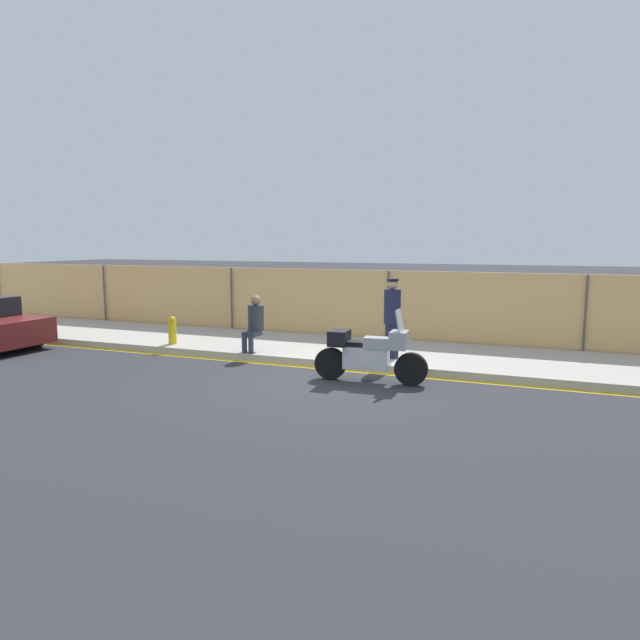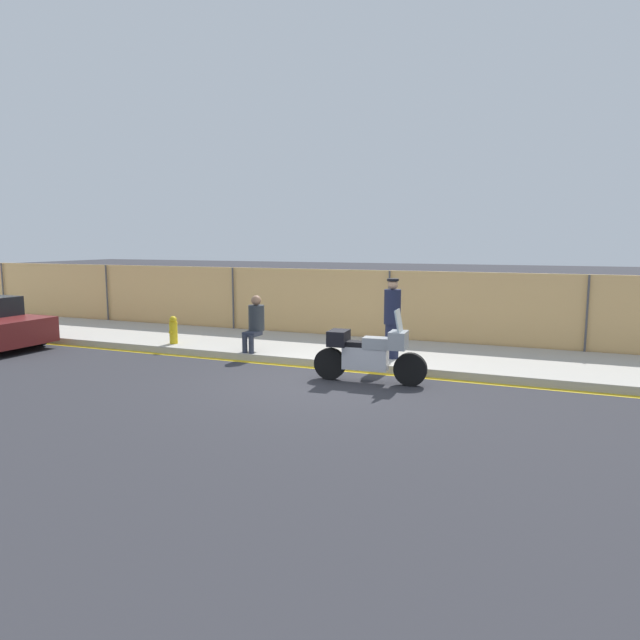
% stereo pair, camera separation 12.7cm
% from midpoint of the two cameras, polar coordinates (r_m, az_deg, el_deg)
% --- Properties ---
extents(ground_plane, '(120.00, 120.00, 0.00)m').
position_cam_midpoint_polar(ground_plane, '(11.26, 0.57, -6.23)').
color(ground_plane, '#2D2D33').
extents(sidewalk, '(35.45, 3.28, 0.17)m').
position_cam_midpoint_polar(sidewalk, '(13.83, 4.75, -3.25)').
color(sidewalk, '#ADA89E').
rests_on(sidewalk, ground_plane).
extents(curb_paint_stripe, '(35.45, 0.18, 0.01)m').
position_cam_midpoint_polar(curb_paint_stripe, '(12.23, 2.37, -5.09)').
color(curb_paint_stripe, gold).
rests_on(curb_paint_stripe, ground_plane).
extents(storefront_fence, '(33.68, 0.17, 1.98)m').
position_cam_midpoint_polar(storefront_fence, '(15.34, 6.67, 1.25)').
color(storefront_fence, '#E5B26B').
rests_on(storefront_fence, ground_plane).
extents(motorcycle, '(2.25, 0.58, 1.46)m').
position_cam_midpoint_polar(motorcycle, '(11.17, 4.60, -3.29)').
color(motorcycle, black).
rests_on(motorcycle, ground_plane).
extents(officer_standing, '(0.37, 0.37, 1.77)m').
position_cam_midpoint_polar(officer_standing, '(12.68, 6.94, 0.25)').
color(officer_standing, '#191E38').
rests_on(officer_standing, sidewalk).
extents(person_seated_on_curb, '(0.38, 0.68, 1.31)m').
position_cam_midpoint_polar(person_seated_on_curb, '(13.57, -6.82, -0.03)').
color(person_seated_on_curb, '#2D3342').
rests_on(person_seated_on_curb, sidewalk).
extents(fire_hydrant, '(0.20, 0.25, 0.71)m').
position_cam_midpoint_polar(fire_hydrant, '(14.91, -14.79, -0.99)').
color(fire_hydrant, gold).
rests_on(fire_hydrant, sidewalk).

